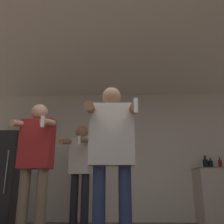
# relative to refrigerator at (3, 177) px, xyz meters

# --- Properties ---
(wall_back) EXTENTS (7.00, 0.06, 2.55)m
(wall_back) POSITION_rel_refrigerator_xyz_m (2.10, 0.38, 0.46)
(wall_back) COLOR beige
(wall_back) RESTS_ON ground_plane
(ceiling_slab) EXTENTS (7.00, 3.90, 0.05)m
(ceiling_slab) POSITION_rel_refrigerator_xyz_m (2.10, -1.34, 1.76)
(ceiling_slab) COLOR silver
(ceiling_slab) RESTS_ON wall_back
(refrigerator) EXTENTS (0.68, 0.72, 1.63)m
(refrigerator) POSITION_rel_refrigerator_xyz_m (0.00, 0.00, 0.00)
(refrigerator) COLOR #262628
(refrigerator) RESTS_ON ground_plane
(bottle_short_whiskey) EXTENTS (0.07, 0.07, 0.22)m
(bottle_short_whiskey) POSITION_rel_refrigerator_xyz_m (4.08, 0.10, 0.24)
(bottle_short_whiskey) COLOR maroon
(bottle_short_whiskey) RESTS_ON counter
(bottle_red_label) EXTENTS (0.09, 0.09, 0.25)m
(bottle_red_label) POSITION_rel_refrigerator_xyz_m (3.80, 0.10, 0.25)
(bottle_red_label) COLOR black
(bottle_red_label) RESTS_ON counter
(bottle_clear_vodka) EXTENTS (0.09, 0.09, 0.21)m
(bottle_clear_vodka) POSITION_rel_refrigerator_xyz_m (3.90, 0.10, 0.23)
(bottle_clear_vodka) COLOR black
(bottle_clear_vodka) RESTS_ON counter
(person_woman_foreground) EXTENTS (0.53, 0.46, 1.65)m
(person_woman_foreground) POSITION_rel_refrigerator_xyz_m (2.10, -2.24, 0.18)
(person_woman_foreground) COLOR navy
(person_woman_foreground) RESTS_ON ground_plane
(person_man_side) EXTENTS (0.53, 0.48, 1.71)m
(person_man_side) POSITION_rel_refrigerator_xyz_m (1.10, -1.54, 0.18)
(person_man_side) COLOR #75664C
(person_man_side) RESTS_ON ground_plane
(person_spectator_back) EXTENTS (0.57, 0.60, 1.70)m
(person_spectator_back) POSITION_rel_refrigerator_xyz_m (1.49, -0.33, 0.18)
(person_spectator_back) COLOR black
(person_spectator_back) RESTS_ON ground_plane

